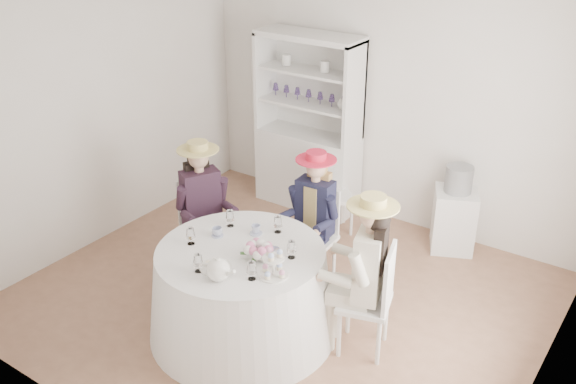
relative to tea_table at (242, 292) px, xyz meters
The scene contains 22 objects.
ground 0.71m from the tea_table, 90.31° to the left, with size 4.50×4.50×0.00m, color #875C43.
wall_back 2.76m from the tea_table, 90.07° to the left, with size 4.50×4.50×0.00m, color silver.
wall_front 1.71m from the tea_table, 90.13° to the right, with size 4.50×4.50×0.00m, color silver.
wall_left 2.52m from the tea_table, 165.43° to the left, with size 4.50×4.50×0.00m, color silver.
wall_right 2.51m from the tea_table, 14.60° to the left, with size 4.50×4.50×0.00m, color silver.
tea_table is the anchor object (origin of this frame).
hutch 2.52m from the tea_table, 110.03° to the left, with size 1.24×0.56×2.03m.
side_table 2.52m from the tea_table, 67.91° to the left, with size 0.42×0.42×0.66m, color silver.
hatbox 2.55m from the tea_table, 67.91° to the left, with size 0.27×0.27×0.27m, color black.
guest_left 1.09m from the tea_table, 149.11° to the left, with size 0.58×0.53×1.37m.
guest_mid 1.08m from the tea_table, 86.70° to the left, with size 0.48×0.50×1.32m.
guest_right 1.09m from the tea_table, 21.60° to the left, with size 0.57×0.53×1.41m.
spare_chair 1.94m from the tea_table, 98.96° to the left, with size 0.52×0.52×0.88m.
teacup_a 0.54m from the tea_table, 166.11° to the left, with size 0.09×0.09×0.07m, color white.
teacup_b 0.53m from the tea_table, 101.91° to the left, with size 0.08×0.08×0.07m, color white.
teacup_c 0.53m from the tea_table, 14.27° to the left, with size 0.09×0.09×0.07m, color white.
flower_bowl 0.49m from the tea_table, ahead, with size 0.24×0.24×0.06m, color white.
flower_arrangement 0.53m from the tea_table, ahead, with size 0.20×0.20×0.07m.
table_teapot 0.65m from the tea_table, 73.61° to the right, with size 0.26×0.18×0.19m.
sandwich_plate 0.52m from the tea_table, 89.62° to the right, with size 0.25×0.25×0.06m.
cupcake_stand 0.66m from the tea_table, 18.22° to the right, with size 0.23×0.23×0.22m.
stemware_set 0.48m from the tea_table, 65.07° to the right, with size 0.88×0.92×0.15m.
Camera 1 is at (2.85, -4.04, 3.50)m, focal length 40.00 mm.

